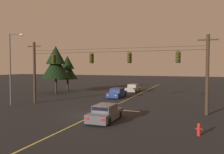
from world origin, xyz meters
name	(u,v)px	position (x,y,z in m)	size (l,w,h in m)	color
ground_plane	(94,115)	(0.00, 0.00, 0.00)	(180.00, 180.00, 0.00)	black
lane_centre_stripe	(125,101)	(0.00, 9.84, 0.00)	(0.14, 60.00, 0.01)	#D1C64C
stop_bar_paint	(124,110)	(1.90, 3.24, 0.00)	(3.40, 0.36, 0.01)	silver
signal_span_assembly	(109,72)	(0.00, 3.84, 3.93)	(21.53, 0.32, 7.54)	#38281C
traffic_light_leftmost	(53,59)	(-7.09, 3.82, 5.48)	(0.48, 0.41, 1.22)	black
traffic_light_left_inner	(91,58)	(-2.11, 3.82, 5.48)	(0.48, 0.41, 1.22)	black
traffic_light_centre	(129,58)	(2.28, 3.82, 5.48)	(0.48, 0.41, 1.22)	black
traffic_light_right_inner	(178,57)	(7.21, 3.82, 5.48)	(0.48, 0.41, 1.22)	black
car_waiting_near_lane	(105,113)	(1.81, -1.58, 0.65)	(1.80, 4.33, 1.39)	#4C4C51
car_oncoming_lead	(117,93)	(-2.01, 12.28, 0.65)	(1.80, 4.42, 1.39)	navy
car_oncoming_trailing	(133,88)	(-1.75, 20.24, 0.65)	(1.80, 4.42, 1.39)	gray
street_lamp_corner	(12,63)	(-11.18, 1.58, 5.01)	(2.11, 0.30, 8.38)	#4C4F54
tree_verge_near	(56,64)	(-13.40, 13.52, 5.04)	(4.73, 4.73, 8.03)	#332316
tree_verge_far	(67,69)	(-13.82, 17.87, 4.15)	(3.78, 3.78, 6.54)	#332316
fire_hydrant	(199,129)	(9.14, -3.24, 0.44)	(0.44, 0.22, 0.84)	red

